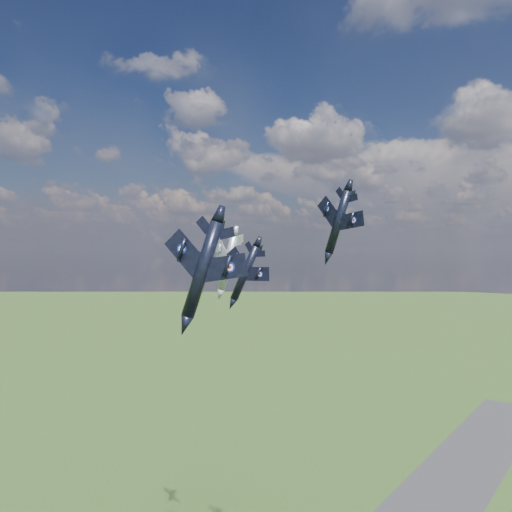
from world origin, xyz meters
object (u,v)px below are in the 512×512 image
Objects in this scene: jet_lead_navy at (245,273)px; jet_high_navy at (338,222)px; jet_left_silver at (228,262)px; jet_right_navy at (202,269)px.

jet_high_navy is (14.94, 5.33, 8.41)m from jet_lead_navy.
jet_lead_navy is 13.92m from jet_left_silver.
jet_right_navy is at bearing -64.68° from jet_lead_navy.
jet_right_navy is 1.03× the size of jet_high_navy.
jet_high_navy is (-0.58, 32.33, 6.66)m from jet_right_navy.
jet_left_silver reaches higher than jet_lead_navy.
jet_high_navy reaches higher than jet_left_silver.
jet_lead_navy is 17.95m from jet_high_navy.
jet_right_navy is 0.94× the size of jet_left_silver.
jet_high_navy reaches higher than jet_lead_navy.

